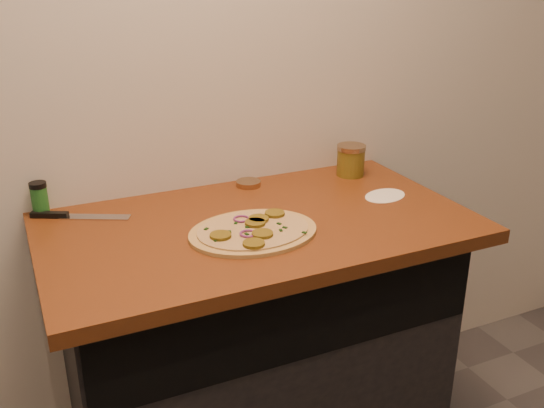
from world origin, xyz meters
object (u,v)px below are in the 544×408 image
pizza (253,231)px  salsa_jar (351,160)px  chefs_knife (71,216)px  spice_shaker (40,198)px

pizza → salsa_jar: bearing=31.7°
pizza → chefs_knife: size_ratio=1.31×
salsa_jar → spice_shaker: bearing=175.4°
chefs_knife → salsa_jar: 0.92m
chefs_knife → salsa_jar: salsa_jar is taller
pizza → spice_shaker: (-0.50, 0.38, 0.04)m
salsa_jar → spice_shaker: 0.99m
chefs_knife → spice_shaker: size_ratio=2.76×
chefs_knife → spice_shaker: (-0.07, 0.06, 0.04)m
pizza → chefs_knife: bearing=143.4°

